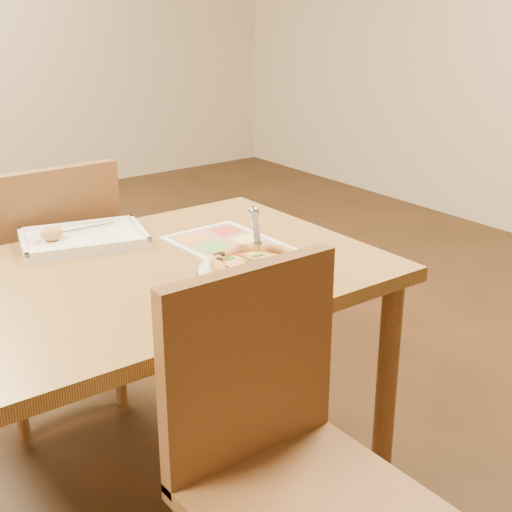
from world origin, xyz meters
TOP-DOWN VIEW (x-y plane):
  - room at (0.00, 0.00)m, footprint 7.00×7.00m
  - dining_table at (0.00, 0.00)m, footprint 1.30×0.85m
  - chair_near at (0.00, -0.60)m, footprint 0.42×0.42m
  - chair_far at (-0.00, 0.60)m, footprint 0.42×0.42m
  - plate at (0.25, -0.19)m, footprint 0.31×0.31m
  - pizza at (0.25, -0.20)m, footprint 0.24×0.24m
  - pizza_cutter at (0.29, -0.15)m, footprint 0.10×0.16m
  - appetizer_tray at (-0.01, 0.30)m, footprint 0.40×0.32m
  - menu at (0.33, 0.03)m, footprint 0.26×0.36m

SIDE VIEW (x-z plane):
  - chair_near at x=0.00m, z-range 0.33..0.80m
  - chair_far at x=0.00m, z-range 0.33..0.80m
  - dining_table at x=0.00m, z-range 0.27..0.99m
  - menu at x=0.33m, z-range 0.72..0.72m
  - plate at x=0.25m, z-range 0.72..0.74m
  - appetizer_tray at x=-0.01m, z-range 0.70..0.76m
  - pizza at x=0.25m, z-range 0.73..0.77m
  - pizza_cutter at x=0.29m, z-range 0.76..0.86m
  - room at x=0.00m, z-range -2.15..4.85m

